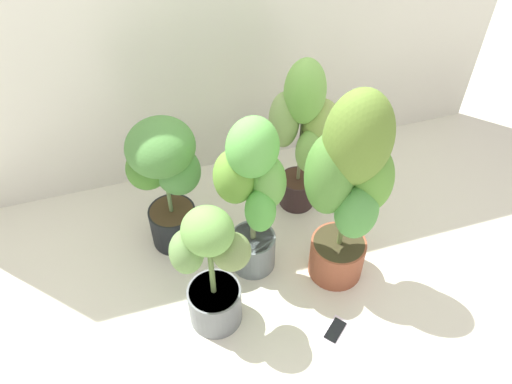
{
  "coord_description": "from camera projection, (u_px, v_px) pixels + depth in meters",
  "views": [
    {
      "loc": [
        -0.46,
        -1.33,
        1.99
      ],
      "look_at": [
        -0.0,
        0.14,
        0.44
      ],
      "focal_mm": 35.79,
      "sensor_mm": 36.0,
      "label": 1
    }
  ],
  "objects": [
    {
      "name": "potted_plant_center",
      "position": [
        252.0,
        192.0,
        2.12
      ],
      "size": [
        0.34,
        0.28,
        0.86
      ],
      "color": "slate",
      "rests_on": "ground"
    },
    {
      "name": "ground_plane",
      "position": [
        265.0,
        278.0,
        2.41
      ],
      "size": [
        8.0,
        8.0,
        0.0
      ],
      "primitive_type": "plane",
      "color": "silver",
      "rests_on": "ground"
    },
    {
      "name": "potted_plant_back_right",
      "position": [
        304.0,
        129.0,
        2.4
      ],
      "size": [
        0.4,
        0.29,
        0.87
      ],
      "color": "#332425",
      "rests_on": "ground"
    },
    {
      "name": "cell_phone",
      "position": [
        335.0,
        330.0,
        2.21
      ],
      "size": [
        0.16,
        0.15,
        0.01
      ],
      "rotation": [
        0.0,
        0.0,
        -0.87
      ],
      "color": "white",
      "rests_on": "ground"
    },
    {
      "name": "potted_plant_back_left",
      "position": [
        165.0,
        174.0,
        2.26
      ],
      "size": [
        0.41,
        0.41,
        0.73
      ],
      "color": "black",
      "rests_on": "ground"
    },
    {
      "name": "potted_plant_front_right",
      "position": [
        349.0,
        185.0,
        2.03
      ],
      "size": [
        0.38,
        0.32,
        1.02
      ],
      "color": "#9A5035",
      "rests_on": "ground"
    },
    {
      "name": "potted_plant_front_left",
      "position": [
        211.0,
        270.0,
        2.02
      ],
      "size": [
        0.36,
        0.27,
        0.68
      ],
      "color": "slate",
      "rests_on": "ground"
    }
  ]
}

